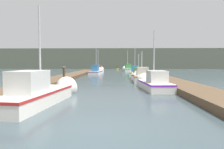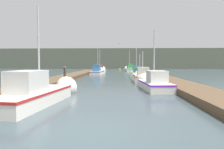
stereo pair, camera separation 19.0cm
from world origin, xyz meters
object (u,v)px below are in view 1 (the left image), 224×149
(fishing_boat_4, at_px, (135,72))
(fishing_boat_7, at_px, (127,69))
(mooring_piling_0, at_px, (64,75))
(mooring_piling_1, at_px, (142,71))
(fishing_boat_6, at_px, (98,70))
(channel_buoy, at_px, (118,69))
(fishing_boat_2, at_px, (141,77))
(fishing_boat_5, at_px, (96,71))
(seagull_lead, at_px, (117,44))
(fishing_boat_1, at_px, (152,83))
(fishing_boat_0, at_px, (44,92))
(fishing_boat_3, at_px, (138,75))

(fishing_boat_4, xyz_separation_m, fishing_boat_7, (-0.37, 13.79, 0.01))
(mooring_piling_0, relative_size, mooring_piling_1, 1.23)
(fishing_boat_6, distance_m, channel_buoy, 13.02)
(fishing_boat_2, xyz_separation_m, fishing_boat_5, (-5.65, 12.35, -0.03))
(fishing_boat_5, height_order, seagull_lead, seagull_lead)
(fishing_boat_2, xyz_separation_m, mooring_piling_1, (1.29, 10.67, 0.14))
(mooring_piling_1, bearing_deg, fishing_boat_2, -96.88)
(fishing_boat_5, relative_size, seagull_lead, 9.86)
(mooring_piling_1, xyz_separation_m, seagull_lead, (-3.61, -0.76, 3.97))
(fishing_boat_1, bearing_deg, fishing_boat_0, -144.21)
(seagull_lead, bearing_deg, fishing_boat_2, -16.36)
(channel_buoy, bearing_deg, mooring_piling_0, -98.90)
(fishing_boat_6, bearing_deg, fishing_boat_0, -89.08)
(fishing_boat_5, height_order, mooring_piling_1, fishing_boat_5)
(fishing_boat_1, height_order, seagull_lead, seagull_lead)
(fishing_boat_0, bearing_deg, mooring_piling_1, 77.62)
(channel_buoy, relative_size, seagull_lead, 1.87)
(fishing_boat_0, distance_m, mooring_piling_1, 22.08)
(fishing_boat_3, distance_m, mooring_piling_1, 6.76)
(mooring_piling_1, bearing_deg, fishing_boat_4, -118.92)
(fishing_boat_4, xyz_separation_m, fishing_boat_6, (-5.88, 8.36, 0.02))
(fishing_boat_0, distance_m, fishing_boat_4, 19.66)
(fishing_boat_6, height_order, fishing_boat_7, fishing_boat_7)
(fishing_boat_3, relative_size, mooring_piling_1, 4.04)
(seagull_lead, bearing_deg, fishing_boat_4, 30.25)
(fishing_boat_1, bearing_deg, fishing_boat_2, 86.60)
(channel_buoy, bearing_deg, fishing_boat_5, -101.16)
(fishing_boat_3, height_order, channel_buoy, fishing_boat_3)
(mooring_piling_0, bearing_deg, fishing_boat_6, 85.84)
(mooring_piling_1, height_order, channel_buoy, mooring_piling_1)
(fishing_boat_6, bearing_deg, channel_buoy, 75.05)
(fishing_boat_3, bearing_deg, channel_buoy, 100.79)
(fishing_boat_1, relative_size, mooring_piling_1, 4.30)
(fishing_boat_3, bearing_deg, fishing_boat_2, -86.55)
(mooring_piling_1, bearing_deg, fishing_boat_5, 166.40)
(fishing_boat_6, relative_size, mooring_piling_0, 3.96)
(fishing_boat_7, distance_m, channel_buoy, 7.39)
(fishing_boat_1, relative_size, mooring_piling_0, 3.50)
(fishing_boat_0, height_order, fishing_boat_7, fishing_boat_7)
(fishing_boat_0, relative_size, channel_buoy, 6.06)
(fishing_boat_2, bearing_deg, mooring_piling_0, -166.53)
(fishing_boat_4, bearing_deg, fishing_boat_0, -102.49)
(fishing_boat_5, xyz_separation_m, seagull_lead, (3.33, -2.44, 4.14))
(fishing_boat_0, bearing_deg, fishing_boat_7, 86.59)
(fishing_boat_5, bearing_deg, fishing_boat_7, 66.49)
(fishing_boat_2, distance_m, mooring_piling_0, 7.27)
(fishing_boat_1, relative_size, fishing_boat_6, 0.88)
(fishing_boat_0, xyz_separation_m, fishing_boat_7, (5.38, 32.59, -0.02))
(fishing_boat_2, distance_m, seagull_lead, 10.98)
(fishing_boat_4, height_order, fishing_boat_7, fishing_boat_7)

